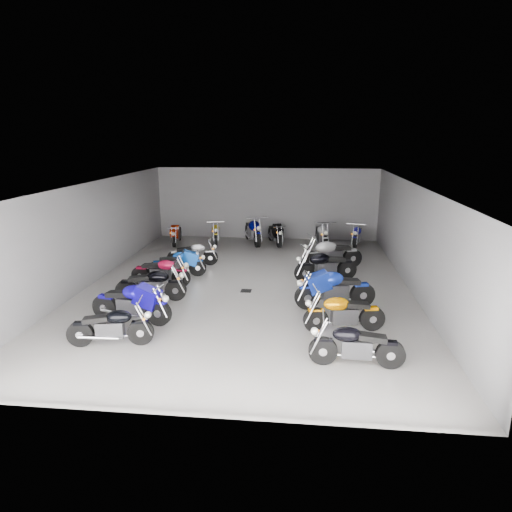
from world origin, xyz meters
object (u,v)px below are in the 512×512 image
object	(u,v)px
motorcycle_left_d	(161,272)
motorcycle_right_f	(331,254)
drain_grate	(246,291)
motorcycle_left_a	(111,326)
motorcycle_right_e	(325,266)
motorcycle_back_b	(216,232)
motorcycle_right_a	(355,345)
motorcycle_back_d	(275,233)
motorcycle_back_f	(357,235)
motorcycle_left_e	(178,264)
motorcycle_right_b	(343,313)
motorcycle_back_e	(322,235)
motorcycle_left_c	(152,284)
motorcycle_back_a	(176,234)
motorcycle_left_b	(132,303)
motorcycle_back_c	(253,231)
motorcycle_right_c	(334,289)
motorcycle_left_f	(193,254)

from	to	relation	value
motorcycle_left_d	motorcycle_right_f	bearing A→B (deg)	120.18
drain_grate	motorcycle_left_d	world-z (taller)	motorcycle_left_d
motorcycle_left_a	motorcycle_right_e	size ratio (longest dim) A/B	0.94
motorcycle_back_b	motorcycle_right_a	bearing A→B (deg)	103.56
motorcycle_left_a	motorcycle_right_f	bearing A→B (deg)	132.53
drain_grate	motorcycle_back_d	world-z (taller)	motorcycle_back_d
motorcycle_left_d	motorcycle_back_f	xyz separation A→B (m)	(6.71, 6.05, 0.01)
drain_grate	motorcycle_left_d	size ratio (longest dim) A/B	0.16
motorcycle_left_e	motorcycle_right_b	bearing A→B (deg)	37.11
motorcycle_back_e	motorcycle_right_a	bearing A→B (deg)	84.22
motorcycle_left_a	motorcycle_back_e	size ratio (longest dim) A/B	0.86
motorcycle_left_c	motorcycle_right_b	distance (m)	5.51
motorcycle_back_a	motorcycle_back_d	xyz separation A→B (m)	(4.30, 0.42, 0.03)
motorcycle_right_f	motorcycle_back_f	world-z (taller)	motorcycle_right_f
motorcycle_left_e	motorcycle_right_f	bearing A→B (deg)	90.76
motorcycle_left_c	motorcycle_back_f	world-z (taller)	motorcycle_left_c
motorcycle_back_d	motorcycle_left_b	bearing A→B (deg)	53.25
motorcycle_right_b	motorcycle_back_c	xyz separation A→B (m)	(-3.20, 9.03, 0.08)
motorcycle_right_c	motorcycle_back_c	xyz separation A→B (m)	(-3.08, 7.49, 0.02)
motorcycle_left_e	motorcycle_back_c	distance (m)	5.52
motorcycle_right_c	motorcycle_right_e	bearing A→B (deg)	-9.91
motorcycle_back_f	motorcycle_left_d	bearing A→B (deg)	55.00
motorcycle_left_c	motorcycle_left_e	bearing A→B (deg)	168.95
motorcycle_left_b	motorcycle_left_e	bearing A→B (deg)	-172.24
drain_grate	motorcycle_left_c	size ratio (longest dim) A/B	0.16
motorcycle_left_b	motorcycle_left_c	bearing A→B (deg)	-169.61
motorcycle_back_c	motorcycle_back_f	size ratio (longest dim) A/B	1.14
motorcycle_left_e	motorcycle_back_f	bearing A→B (deg)	112.43
motorcycle_back_b	motorcycle_left_a	bearing A→B (deg)	76.58
motorcycle_left_a	motorcycle_back_f	distance (m)	12.20
motorcycle_left_f	motorcycle_right_f	size ratio (longest dim) A/B	0.84
motorcycle_left_f	motorcycle_back_e	xyz separation A→B (m)	(4.75, 3.23, 0.09)
motorcycle_left_d	motorcycle_back_d	bearing A→B (deg)	157.65
motorcycle_back_b	motorcycle_back_f	distance (m)	6.15
motorcycle_left_a	motorcycle_back_b	bearing A→B (deg)	168.22
motorcycle_back_d	motorcycle_right_e	bearing A→B (deg)	92.95
motorcycle_right_e	motorcycle_back_b	size ratio (longest dim) A/B	1.06
motorcycle_right_a	drain_grate	bearing A→B (deg)	33.55
motorcycle_back_d	motorcycle_left_d	bearing A→B (deg)	44.14
drain_grate	motorcycle_back_f	bearing A→B (deg)	57.55
motorcycle_right_a	motorcycle_back_e	xyz separation A→B (m)	(-0.34, 10.25, 0.07)
motorcycle_right_b	motorcycle_right_e	size ratio (longest dim) A/B	0.97
motorcycle_back_a	motorcycle_left_f	bearing A→B (deg)	108.64
motorcycle_left_f	motorcycle_left_c	bearing A→B (deg)	-17.09
motorcycle_left_b	motorcycle_left_e	world-z (taller)	motorcycle_left_b
motorcycle_left_f	motorcycle_right_f	xyz separation A→B (m)	(4.97, 0.13, 0.10)
motorcycle_left_c	motorcycle_right_a	size ratio (longest dim) A/B	1.03
motorcycle_left_f	motorcycle_right_e	size ratio (longest dim) A/B	0.90
motorcycle_back_b	motorcycle_back_e	distance (m)	4.65
motorcycle_back_a	motorcycle_back_c	xyz separation A→B (m)	(3.32, 0.45, 0.12)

